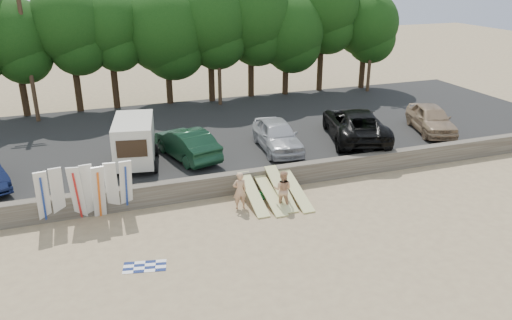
# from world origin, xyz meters

# --- Properties ---
(ground) EXTENTS (120.00, 120.00, 0.00)m
(ground) POSITION_xyz_m (0.00, 0.00, 0.00)
(ground) COLOR tan
(ground) RESTS_ON ground
(seawall) EXTENTS (44.00, 0.50, 1.00)m
(seawall) POSITION_xyz_m (0.00, 3.00, 0.50)
(seawall) COLOR #6B6356
(seawall) RESTS_ON ground
(parking_lot) EXTENTS (44.00, 14.50, 0.70)m
(parking_lot) POSITION_xyz_m (0.00, 10.50, 0.35)
(parking_lot) COLOR #282828
(parking_lot) RESTS_ON ground
(treeline) EXTENTS (33.47, 6.31, 9.23)m
(treeline) POSITION_xyz_m (-0.07, 17.51, 6.30)
(treeline) COLOR #382616
(treeline) RESTS_ON parking_lot
(utility_poles) EXTENTS (25.80, 0.26, 9.00)m
(utility_poles) POSITION_xyz_m (2.00, 16.00, 5.43)
(utility_poles) COLOR #473321
(utility_poles) RESTS_ON parking_lot
(box_trailer) EXTENTS (2.57, 3.89, 2.32)m
(box_trailer) POSITION_xyz_m (-5.06, 6.30, 2.00)
(box_trailer) COLOR beige
(box_trailer) RESTS_ON parking_lot
(car_1) EXTENTS (2.82, 4.93, 1.54)m
(car_1) POSITION_xyz_m (-2.49, 6.44, 1.47)
(car_1) COLOR #133420
(car_1) RESTS_ON parking_lot
(car_2) EXTENTS (2.30, 4.84, 1.60)m
(car_2) POSITION_xyz_m (2.34, 6.04, 1.50)
(car_2) COLOR #B0B1B6
(car_2) RESTS_ON parking_lot
(car_3) EXTENTS (4.65, 6.89, 1.75)m
(car_3) POSITION_xyz_m (7.13, 6.18, 1.58)
(car_3) COLOR black
(car_3) RESTS_ON parking_lot
(car_4) EXTENTS (3.22, 5.02, 1.59)m
(car_4) POSITION_xyz_m (12.04, 5.82, 1.50)
(car_4) COLOR #A08466
(car_4) RESTS_ON parking_lot
(surfboard_upright_0) EXTENTS (0.61, 0.84, 2.52)m
(surfboard_upright_0) POSITION_xyz_m (-9.17, 2.51, 1.26)
(surfboard_upright_0) COLOR silver
(surfboard_upright_0) RESTS_ON ground
(surfboard_upright_1) EXTENTS (0.58, 0.71, 2.55)m
(surfboard_upright_1) POSITION_xyz_m (-8.62, 2.60, 1.27)
(surfboard_upright_1) COLOR silver
(surfboard_upright_1) RESTS_ON ground
(surfboard_upright_2) EXTENTS (0.61, 0.78, 2.53)m
(surfboard_upright_2) POSITION_xyz_m (-7.88, 2.51, 1.27)
(surfboard_upright_2) COLOR silver
(surfboard_upright_2) RESTS_ON ground
(surfboard_upright_3) EXTENTS (0.55, 0.67, 2.55)m
(surfboard_upright_3) POSITION_xyz_m (-7.46, 2.54, 1.28)
(surfboard_upright_3) COLOR silver
(surfboard_upright_3) RESTS_ON ground
(surfboard_upright_4) EXTENTS (0.58, 0.86, 2.51)m
(surfboard_upright_4) POSITION_xyz_m (-7.03, 2.35, 1.25)
(surfboard_upright_4) COLOR silver
(surfboard_upright_4) RESTS_ON ground
(surfboard_upright_5) EXTENTS (0.57, 0.78, 2.53)m
(surfboard_upright_5) POSITION_xyz_m (-6.49, 2.55, 1.26)
(surfboard_upright_5) COLOR silver
(surfboard_upright_5) RESTS_ON ground
(surfboard_upright_6) EXTENTS (0.55, 0.78, 2.52)m
(surfboard_upright_6) POSITION_xyz_m (-5.92, 2.55, 1.26)
(surfboard_upright_6) COLOR silver
(surfboard_upright_6) RESTS_ON ground
(surfboard_low_0) EXTENTS (0.56, 2.87, 1.01)m
(surfboard_low_0) POSITION_xyz_m (-0.60, 1.55, 0.51)
(surfboard_low_0) COLOR #DAD689
(surfboard_low_0) RESTS_ON ground
(surfboard_low_1) EXTENTS (0.56, 2.92, 0.82)m
(surfboard_low_1) POSITION_xyz_m (0.15, 1.40, 0.41)
(surfboard_low_1) COLOR #DAD689
(surfboard_low_1) RESTS_ON ground
(surfboard_low_2) EXTENTS (0.56, 2.82, 1.15)m
(surfboard_low_2) POSITION_xyz_m (0.72, 1.52, 0.58)
(surfboard_low_2) COLOR #DAD689
(surfboard_low_2) RESTS_ON ground
(surfboard_low_3) EXTENTS (0.56, 2.90, 0.90)m
(surfboard_low_3) POSITION_xyz_m (1.39, 1.33, 0.45)
(surfboard_low_3) COLOR #DAD689
(surfboard_low_3) RESTS_ON ground
(beachgoer_a) EXTENTS (0.63, 0.42, 1.70)m
(beachgoer_a) POSITION_xyz_m (-1.27, 1.38, 0.85)
(beachgoer_a) COLOR tan
(beachgoer_a) RESTS_ON ground
(beachgoer_b) EXTENTS (1.05, 0.99, 1.71)m
(beachgoer_b) POSITION_xyz_m (0.52, 0.85, 0.86)
(beachgoer_b) COLOR tan
(beachgoer_b) RESTS_ON ground
(cooler) EXTENTS (0.38, 0.31, 0.32)m
(cooler) POSITION_xyz_m (-0.13, 1.95, 0.16)
(cooler) COLOR #268C41
(cooler) RESTS_ON ground
(gear_bag) EXTENTS (0.33, 0.28, 0.22)m
(gear_bag) POSITION_xyz_m (0.10, 2.15, 0.11)
(gear_bag) COLOR #C55417
(gear_bag) RESTS_ON ground
(beach_towel) EXTENTS (1.77, 1.77, 0.00)m
(beach_towel) POSITION_xyz_m (-5.85, -1.84, 0.01)
(beach_towel) COLOR white
(beach_towel) RESTS_ON ground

